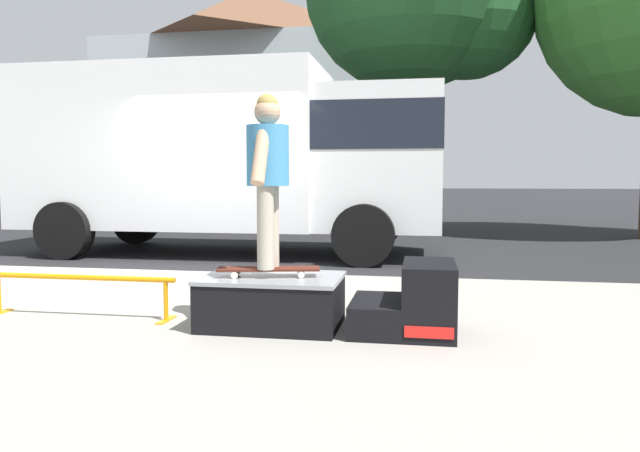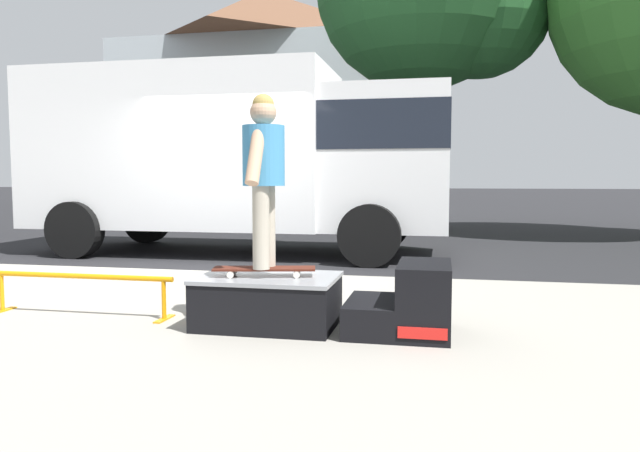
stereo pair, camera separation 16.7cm
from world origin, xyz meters
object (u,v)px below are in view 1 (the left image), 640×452
at_px(grind_rail, 80,285).
at_px(box_truck, 232,152).
at_px(kicker_ramp, 413,303).
at_px(skate_box, 272,299).
at_px(skateboard, 268,269).
at_px(skater_kid, 268,166).

xyz_separation_m(grind_rail, box_truck, (-0.38, 5.17, 1.31)).
bearing_deg(kicker_ramp, box_truck, 120.76).
bearing_deg(grind_rail, skate_box, -0.82).
bearing_deg(skateboard, kicker_ramp, 1.10).
distance_m(skate_box, grind_rail, 1.64).
xyz_separation_m(skate_box, skater_kid, (-0.02, -0.02, 1.02)).
distance_m(skater_kid, box_truck, 5.60).
xyz_separation_m(skateboard, skater_kid, (0.00, -0.00, 0.79)).
distance_m(skate_box, skateboard, 0.24).
bearing_deg(skateboard, box_truck, 110.95).
height_order(kicker_ramp, skateboard, kicker_ramp).
relative_size(skateboard, box_truck, 0.12).
xyz_separation_m(skate_box, skateboard, (-0.02, -0.02, 0.24)).
xyz_separation_m(kicker_ramp, skateboard, (-1.09, -0.02, 0.23)).
height_order(skater_kid, box_truck, box_truck).
distance_m(skateboard, box_truck, 5.70).
bearing_deg(skater_kid, box_truck, 110.95).
xyz_separation_m(skate_box, box_truck, (-2.02, 5.19, 1.37)).
xyz_separation_m(skater_kid, box_truck, (-2.00, 5.22, 0.35)).
bearing_deg(skater_kid, skateboard, 153.43).
height_order(grind_rail, box_truck, box_truck).
xyz_separation_m(kicker_ramp, skater_kid, (-1.09, -0.02, 1.02)).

